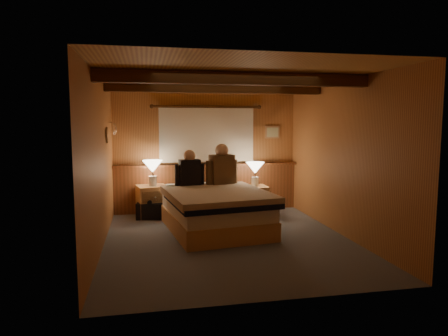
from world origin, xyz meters
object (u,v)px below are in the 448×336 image
object	(u,v)px
nightstand_right	(253,200)
lamp_left	(153,168)
lamp_right	(255,169)
person_right	(222,167)
nightstand_left	(152,201)
person_left	(190,171)
duffel_bag	(151,210)
bed	(216,210)

from	to	relation	value
nightstand_right	lamp_left	size ratio (longest dim) A/B	1.17
lamp_right	person_right	bearing A→B (deg)	-159.19
nightstand_left	person_left	bearing A→B (deg)	-52.25
duffel_bag	nightstand_right	bearing A→B (deg)	5.89
bed	lamp_right	world-z (taller)	lamp_right
nightstand_right	person_right	bearing A→B (deg)	-159.32
person_left	bed	bearing A→B (deg)	-69.40
nightstand_right	lamp_right	bearing A→B (deg)	11.59
person_right	nightstand_left	bearing A→B (deg)	142.51
lamp_right	duffel_bag	distance (m)	2.08
nightstand_left	person_right	xyz separation A→B (m)	(1.22, -0.50, 0.67)
duffel_bag	nightstand_left	bearing A→B (deg)	86.43
bed	person_left	world-z (taller)	person_left
lamp_right	person_right	xyz separation A→B (m)	(-0.69, -0.26, 0.08)
lamp_left	lamp_right	distance (m)	1.91
bed	person_left	distance (m)	0.92
lamp_left	person_right	bearing A→B (deg)	-21.04
nightstand_left	person_right	distance (m)	1.48
lamp_right	duffel_bag	xyz separation A→B (m)	(-1.95, 0.08, -0.72)
lamp_left	person_right	distance (m)	1.29
lamp_right	person_right	size ratio (longest dim) A/B	0.61
bed	person_right	world-z (taller)	person_right
bed	person_right	bearing A→B (deg)	63.16
person_left	nightstand_right	bearing A→B (deg)	5.84
person_left	person_right	distance (m)	0.58
bed	person_left	size ratio (longest dim) A/B	3.31
person_left	nightstand_left	bearing A→B (deg)	132.11
bed	lamp_left	distance (m)	1.61
nightstand_right	person_left	xyz separation A→B (m)	(-1.24, -0.30, 0.64)
nightstand_left	person_left	distance (m)	1.05
bed	lamp_left	bearing A→B (deg)	122.41
lamp_left	duffel_bag	xyz separation A→B (m)	(-0.05, -0.12, -0.76)
person_right	duffel_bag	distance (m)	1.53
lamp_right	person_left	xyz separation A→B (m)	(-1.27, -0.30, 0.04)
nightstand_right	person_left	bearing A→B (deg)	-167.03
nightstand_left	duffel_bag	world-z (taller)	nightstand_left
nightstand_right	lamp_right	distance (m)	0.59
person_left	person_right	size ratio (longest dim) A/B	0.87
nightstand_left	nightstand_right	distance (m)	1.90
person_left	person_right	xyz separation A→B (m)	(0.58, 0.04, 0.04)
bed	lamp_left	xyz separation A→B (m)	(-0.97, 1.15, 0.57)
nightstand_left	lamp_left	size ratio (longest dim) A/B	1.30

